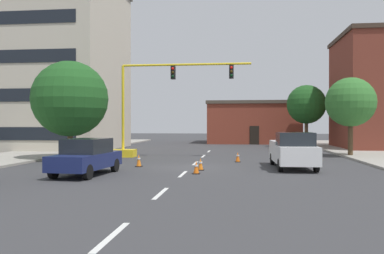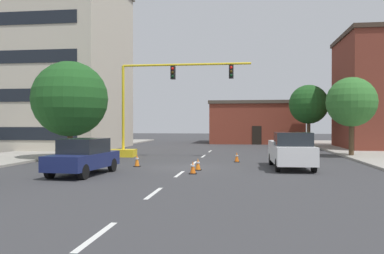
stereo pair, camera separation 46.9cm
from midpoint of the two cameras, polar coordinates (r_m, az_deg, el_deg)
name	(u,v)px [view 1 (the left image)]	position (r m, az deg, el deg)	size (l,w,h in m)	color
ground_plane	(190,168)	(22.83, -0.83, -5.71)	(160.00, 160.00, 0.00)	#38383A
sidewalk_left	(37,154)	(34.66, -21.31, -3.52)	(6.00, 56.00, 0.14)	#9E998E
lane_stripe_seg_0	(111,236)	(9.34, -12.69, -14.73)	(0.16, 2.40, 0.01)	silver
lane_stripe_seg_1	(161,193)	(14.53, -5.34, -9.24)	(0.16, 2.40, 0.01)	silver
lane_stripe_seg_2	(183,174)	(19.88, -1.98, -6.61)	(0.16, 2.40, 0.01)	silver
lane_stripe_seg_3	(195,163)	(25.30, -0.07, -5.10)	(0.16, 2.40, 0.01)	silver
lane_stripe_seg_4	(203,156)	(30.75, 1.16, -4.11)	(0.16, 2.40, 0.01)	silver
lane_stripe_seg_5	(209,151)	(36.21, 2.02, -3.42)	(0.16, 2.40, 0.01)	silver
building_tall_left	(49,65)	(43.14, -19.79, 8.17)	(13.69, 12.86, 16.51)	beige
building_brick_center	(253,122)	(53.23, 8.33, 0.65)	(11.58, 9.68, 5.26)	brown
traffic_signal_gantry	(141,126)	(30.12, -7.56, 0.20)	(10.30, 1.20, 6.83)	yellow
tree_right_far	(306,105)	(43.67, 15.46, 3.06)	(4.02, 4.02, 6.48)	brown
tree_right_mid	(351,102)	(32.12, 20.97, 3.26)	(3.64, 3.64, 5.88)	#4C3823
tree_left_near	(70,99)	(28.56, -17.20, 3.79)	(5.07, 5.07, 6.67)	brown
pickup_truck_white	(293,151)	(23.01, 13.38, -3.24)	(2.17, 5.46, 1.99)	white
sedan_navy_near_left	(87,156)	(20.15, -15.23, -4.01)	(2.22, 4.64, 1.74)	navy
traffic_cone_roadside_a	(238,157)	(26.15, 5.93, -4.22)	(0.36, 0.36, 0.65)	black
traffic_cone_roadside_b	(139,160)	(23.43, -8.05, -4.68)	(0.36, 0.36, 0.72)	black
traffic_cone_roadside_c	(196,168)	(19.91, -0.09, -5.71)	(0.36, 0.36, 0.64)	black
traffic_cone_roadside_d	(201,164)	(21.46, 0.58, -5.26)	(0.36, 0.36, 0.64)	black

